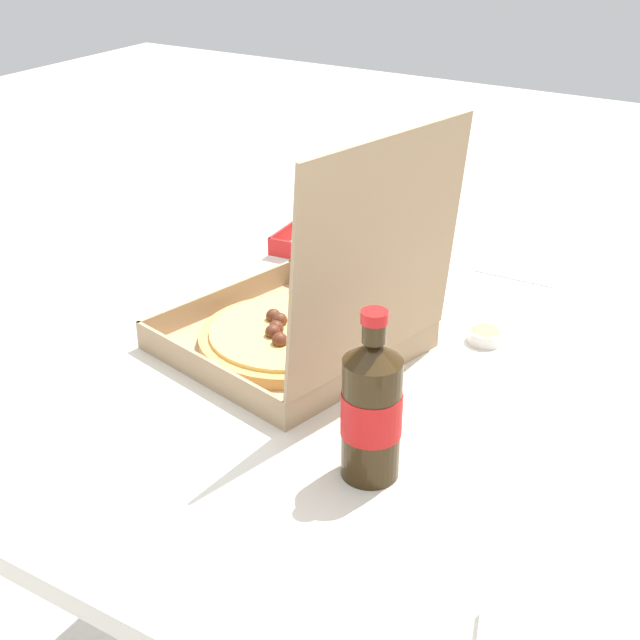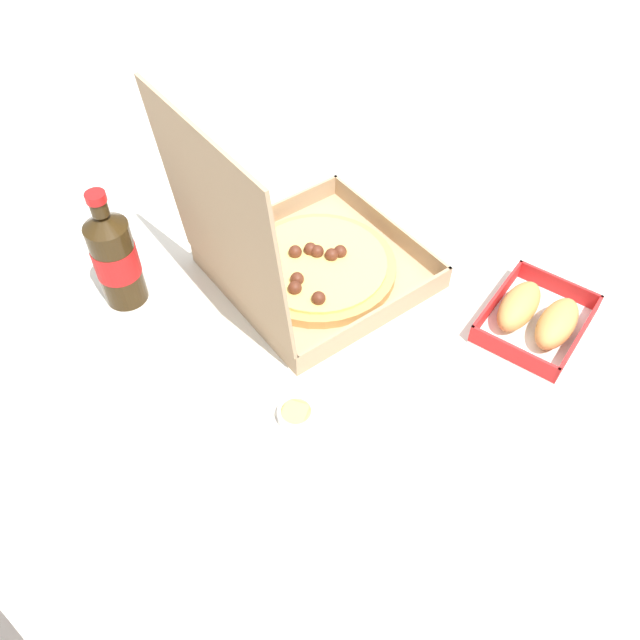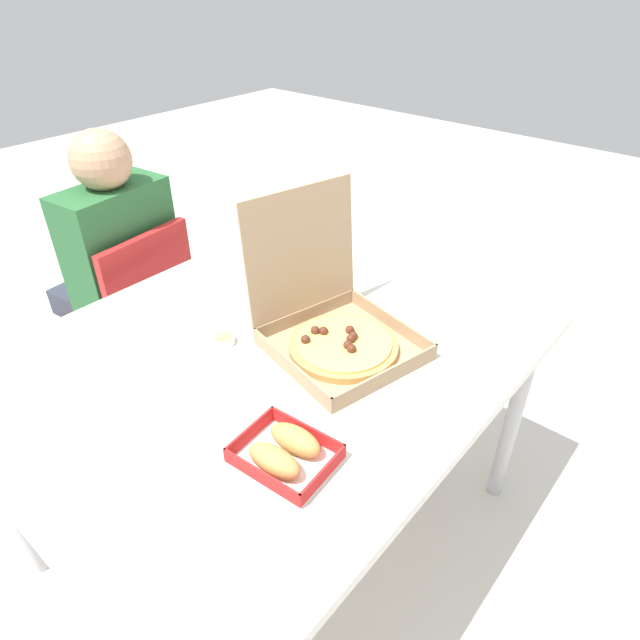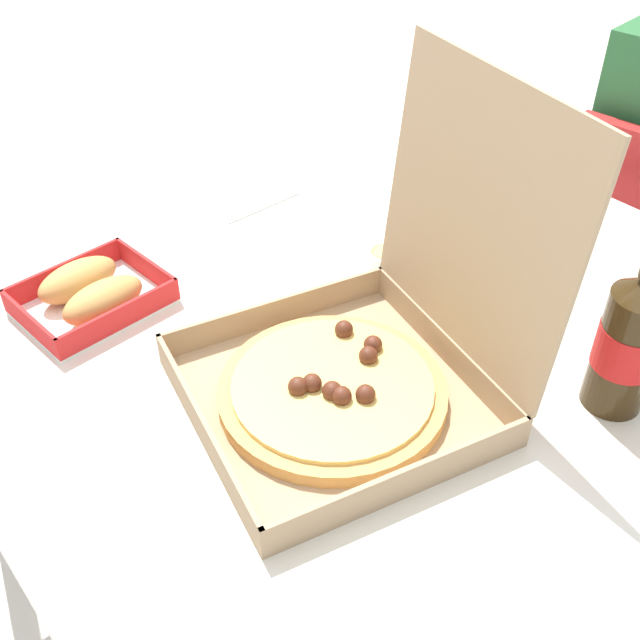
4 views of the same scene
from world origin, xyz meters
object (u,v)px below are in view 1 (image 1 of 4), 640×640
at_px(cola_bottle, 372,409).
at_px(paper_menu, 531,259).
at_px(pizza_box_open, 304,324).
at_px(dipping_sauce_cup, 486,335).
at_px(bread_side_box, 330,240).

xyz_separation_m(cola_bottle, paper_menu, (-0.74, -0.05, -0.09)).
bearing_deg(pizza_box_open, cola_bottle, 47.46).
height_order(paper_menu, dipping_sauce_cup, dipping_sauce_cup).
bearing_deg(bread_side_box, paper_menu, 116.03).
relative_size(pizza_box_open, dipping_sauce_cup, 7.61).
bearing_deg(dipping_sauce_cup, cola_bottle, 0.77).
height_order(pizza_box_open, bread_side_box, pizza_box_open).
xyz_separation_m(pizza_box_open, paper_menu, (-0.53, 0.17, -0.05)).
xyz_separation_m(bread_side_box, cola_bottle, (0.57, 0.40, 0.07)).
bearing_deg(cola_bottle, paper_menu, -175.93).
bearing_deg(cola_bottle, pizza_box_open, -132.54).
relative_size(cola_bottle, paper_menu, 1.07).
bearing_deg(cola_bottle, dipping_sauce_cup, -179.23).
height_order(bread_side_box, dipping_sauce_cup, bread_side_box).
height_order(cola_bottle, dipping_sauce_cup, cola_bottle).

